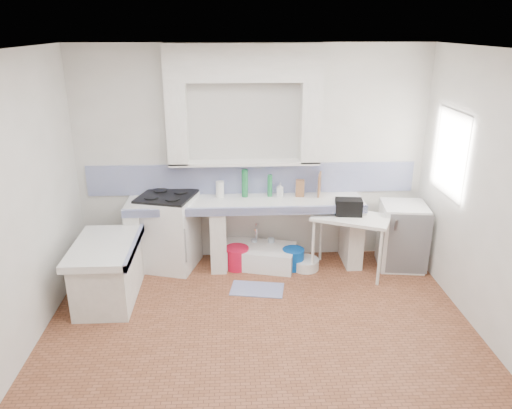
{
  "coord_description": "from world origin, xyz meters",
  "views": [
    {
      "loc": [
        -0.27,
        -4.15,
        3.0
      ],
      "look_at": [
        0.0,
        1.0,
        1.1
      ],
      "focal_mm": 34.39,
      "sensor_mm": 36.0,
      "label": 1
    }
  ],
  "objects_px": {
    "stove": "(169,232)",
    "sink": "(257,257)",
    "side_table": "(349,244)",
    "fridge": "(402,236)"
  },
  "relations": [
    {
      "from": "stove",
      "to": "sink",
      "type": "xyz_separation_m",
      "value": [
        1.15,
        -0.05,
        -0.36
      ]
    },
    {
      "from": "stove",
      "to": "side_table",
      "type": "relative_size",
      "value": 1.03
    },
    {
      "from": "sink",
      "to": "stove",
      "type": "bearing_deg",
      "value": -167.67
    },
    {
      "from": "side_table",
      "to": "fridge",
      "type": "bearing_deg",
      "value": 35.21
    },
    {
      "from": "fridge",
      "to": "stove",
      "type": "bearing_deg",
      "value": -175.59
    },
    {
      "from": "sink",
      "to": "fridge",
      "type": "relative_size",
      "value": 1.15
    },
    {
      "from": "sink",
      "to": "side_table",
      "type": "distance_m",
      "value": 1.21
    },
    {
      "from": "stove",
      "to": "sink",
      "type": "relative_size",
      "value": 0.97
    },
    {
      "from": "stove",
      "to": "side_table",
      "type": "height_order",
      "value": "stove"
    },
    {
      "from": "sink",
      "to": "side_table",
      "type": "bearing_deg",
      "value": 2.25
    }
  ]
}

